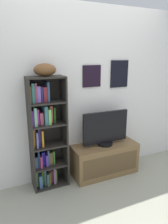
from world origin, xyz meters
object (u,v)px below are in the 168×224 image
object	(u,v)px
television	(105,129)
bookshelf	(45,135)
tv_stand	(105,159)
football	(45,70)

from	to	relation	value
television	bookshelf	bearing A→B (deg)	174.19
tv_stand	television	size ratio (longest dim) A/B	1.40
football	television	xyz separation A→B (m)	(0.81, -0.06, -0.84)
football	bookshelf	bearing A→B (deg)	143.73
tv_stand	television	xyz separation A→B (m)	(0.00, 0.00, 0.47)
tv_stand	television	bearing A→B (deg)	90.00
football	television	distance (m)	1.17
football	tv_stand	size ratio (longest dim) A/B	0.28
television	football	bearing A→B (deg)	175.97
bookshelf	football	distance (m)	0.84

